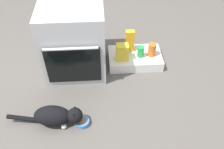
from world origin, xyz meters
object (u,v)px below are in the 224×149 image
object	(u,v)px
sauce_jar	(152,50)
snack_bag	(122,52)
cat	(56,116)
soda_can	(141,52)
juice_carton	(130,41)
food_bowl	(82,122)
oven	(74,38)
pantry_cabinet	(135,58)

from	to	relation	value
sauce_jar	snack_bag	xyz separation A→B (m)	(-0.31, -0.04, 0.02)
cat	soda_can	bearing A→B (deg)	46.60
cat	juice_carton	bearing A→B (deg)	54.75
soda_can	juice_carton	distance (m)	0.16
juice_carton	food_bowl	bearing A→B (deg)	-120.44
juice_carton	snack_bag	world-z (taller)	juice_carton
oven	pantry_cabinet	xyz separation A→B (m)	(0.61, 0.02, -0.30)
oven	juice_carton	xyz separation A→B (m)	(0.56, 0.09, -0.13)
pantry_cabinet	cat	bearing A→B (deg)	-135.49
oven	snack_bag	xyz separation A→B (m)	(0.47, -0.05, -0.16)
pantry_cabinet	snack_bag	world-z (taller)	snack_bag
oven	food_bowl	xyz separation A→B (m)	(0.07, -0.74, -0.33)
pantry_cabinet	soda_can	bearing A→B (deg)	-36.63
food_bowl	sauce_jar	distance (m)	1.03
cat	soda_can	xyz separation A→B (m)	(0.80, 0.70, 0.07)
soda_can	food_bowl	bearing A→B (deg)	-129.38
pantry_cabinet	food_bowl	xyz separation A→B (m)	(-0.54, -0.76, -0.03)
snack_bag	oven	bearing A→B (deg)	173.71
food_bowl	sauce_jar	world-z (taller)	sauce_jar
soda_can	juice_carton	bearing A→B (deg)	132.24
food_bowl	soda_can	bearing A→B (deg)	50.62
pantry_cabinet	oven	bearing A→B (deg)	-178.55
oven	juice_carton	world-z (taller)	oven
cat	sauce_jar	distance (m)	1.16
juice_carton	snack_bag	distance (m)	0.17
pantry_cabinet	food_bowl	size ratio (longest dim) A/B	4.53
oven	sauce_jar	size ratio (longest dim) A/B	5.07
juice_carton	snack_bag	bearing A→B (deg)	-122.73
soda_can	sauce_jar	distance (m)	0.12
cat	soda_can	world-z (taller)	soda_can
oven	snack_bag	bearing A→B (deg)	-6.29
sauce_jar	food_bowl	bearing A→B (deg)	-134.04
food_bowl	soda_can	size ratio (longest dim) A/B	1.02
food_bowl	cat	size ratio (longest dim) A/B	0.19
oven	snack_bag	distance (m)	0.49
juice_carton	oven	bearing A→B (deg)	-170.61
oven	soda_can	bearing A→B (deg)	-1.75
pantry_cabinet	sauce_jar	xyz separation A→B (m)	(0.17, -0.02, 0.12)
oven	juice_carton	size ratio (longest dim) A/B	2.96
oven	food_bowl	world-z (taller)	oven
food_bowl	pantry_cabinet	bearing A→B (deg)	54.30
oven	food_bowl	size ratio (longest dim) A/B	5.82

